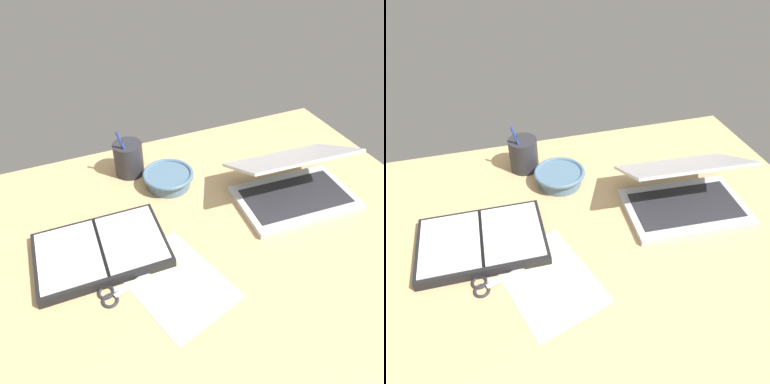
{
  "view_description": "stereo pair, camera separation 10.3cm",
  "coord_description": "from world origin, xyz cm",
  "views": [
    {
      "loc": [
        -28.87,
        -63.01,
        74.89
      ],
      "look_at": [
        2.06,
        9.93,
        9.0
      ],
      "focal_mm": 35.0,
      "sensor_mm": 36.0,
      "label": 1
    },
    {
      "loc": [
        -19.16,
        -66.4,
        74.89
      ],
      "look_at": [
        2.06,
        9.93,
        9.0
      ],
      "focal_mm": 35.0,
      "sensor_mm": 36.0,
      "label": 2
    }
  ],
  "objects": [
    {
      "name": "desk_top",
      "position": [
        0.0,
        0.0,
        1.0
      ],
      "size": [
        140.0,
        100.0,
        2.0
      ],
      "primitive_type": "cube",
      "color": "tan",
      "rests_on": "ground"
    },
    {
      "name": "bowl",
      "position": [
        -0.3,
        23.72,
        4.72
      ],
      "size": [
        15.71,
        15.71,
        4.84
      ],
      "color": "slate",
      "rests_on": "desk_top"
    },
    {
      "name": "planner",
      "position": [
        -25.25,
        3.97,
        3.49
      ],
      "size": [
        32.68,
        22.59,
        3.17
      ],
      "rotation": [
        0.0,
        0.0,
        -0.02
      ],
      "color": "black",
      "rests_on": "desk_top"
    },
    {
      "name": "paper_sheet_front",
      "position": [
        -11.15,
        -11.55,
        2.08
      ],
      "size": [
        26.38,
        31.22,
        0.16
      ],
      "primitive_type": "cube",
      "rotation": [
        0.0,
        0.0,
        0.3
      ],
      "color": "#F4EFB2",
      "rests_on": "desk_top"
    },
    {
      "name": "scissors",
      "position": [
        -25.41,
        -9.21,
        2.34
      ],
      "size": [
        12.94,
        6.42,
        0.8
      ],
      "rotation": [
        0.0,
        0.0,
        0.15
      ],
      "color": "#B7B7BC",
      "rests_on": "desk_top"
    },
    {
      "name": "pen_cup",
      "position": [
        -9.24,
        34.65,
        7.47
      ],
      "size": [
        9.14,
        9.14,
        16.74
      ],
      "color": "#28282D",
      "rests_on": "desk_top"
    },
    {
      "name": "laptop",
      "position": [
        31.86,
        4.14,
        6.67
      ],
      "size": [
        35.33,
        28.68,
        16.82
      ],
      "rotation": [
        0.0,
        0.0,
        -0.06
      ],
      "color": "#B7B7BC",
      "rests_on": "desk_top"
    }
  ]
}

